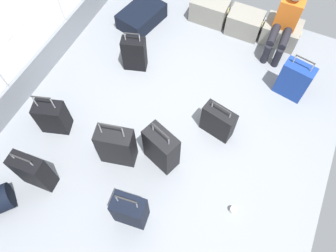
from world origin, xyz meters
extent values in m
cube|color=gray|center=(0.00, 0.00, -0.03)|extent=(4.40, 5.20, 0.06)
cube|color=gray|center=(-2.17, 0.00, 0.23)|extent=(0.06, 5.20, 0.45)
cylinder|color=silver|center=(-2.17, -0.69, 0.50)|extent=(0.04, 0.04, 1.00)
cylinder|color=silver|center=(-2.17, 0.69, 0.50)|extent=(0.04, 0.04, 1.00)
cylinder|color=silver|center=(-2.17, 0.00, 1.00)|extent=(0.04, 4.16, 0.04)
cube|color=gray|center=(-0.30, 2.16, 0.20)|extent=(0.61, 0.43, 0.40)
torus|color=tan|center=(-0.62, 2.16, 0.28)|extent=(0.02, 0.12, 0.12)
torus|color=tan|center=(0.02, 2.16, 0.28)|extent=(0.02, 0.12, 0.12)
cube|color=gray|center=(0.34, 2.11, 0.19)|extent=(0.55, 0.40, 0.38)
torus|color=tan|center=(0.05, 2.11, 0.27)|extent=(0.02, 0.12, 0.12)
torus|color=tan|center=(0.62, 2.11, 0.27)|extent=(0.02, 0.12, 0.12)
cube|color=gray|center=(0.94, 2.17, 0.17)|extent=(0.58, 0.46, 0.35)
torus|color=tan|center=(0.64, 2.17, 0.24)|extent=(0.02, 0.12, 0.12)
torus|color=tan|center=(1.24, 2.17, 0.24)|extent=(0.02, 0.12, 0.12)
cube|color=orange|center=(0.94, 2.12, 0.59)|extent=(0.34, 0.20, 0.48)
cylinder|color=black|center=(1.03, 1.82, 0.39)|extent=(0.12, 0.40, 0.12)
cylinder|color=black|center=(1.03, 1.62, 0.17)|extent=(0.11, 0.11, 0.35)
cylinder|color=black|center=(0.85, 1.82, 0.39)|extent=(0.12, 0.40, 0.12)
cylinder|color=black|center=(0.85, 1.62, 0.17)|extent=(0.11, 0.11, 0.35)
cube|color=black|center=(0.10, -1.46, 0.28)|extent=(0.41, 0.27, 0.56)
cylinder|color=#A5A8AD|center=(-0.01, -1.47, 0.64)|extent=(0.02, 0.02, 0.17)
cylinder|color=#A5A8AD|center=(0.22, -1.44, 0.64)|extent=(0.02, 0.02, 0.17)
cylinder|color=#2D2D2D|center=(0.10, -1.46, 0.73)|extent=(0.25, 0.05, 0.02)
cube|color=silver|center=(0.09, -1.34, 0.35)|extent=(0.05, 0.01, 0.08)
cube|color=black|center=(0.61, 0.11, 0.25)|extent=(0.48, 0.28, 0.51)
cylinder|color=#A5A8AD|center=(0.48, 0.13, 0.56)|extent=(0.02, 0.02, 0.10)
cylinder|color=#A5A8AD|center=(0.74, 0.08, 0.56)|extent=(0.02, 0.02, 0.10)
cylinder|color=#2D2D2D|center=(0.61, 0.11, 0.61)|extent=(0.29, 0.08, 0.02)
cube|color=white|center=(0.63, 0.20, 0.33)|extent=(0.05, 0.02, 0.08)
cube|color=black|center=(-0.43, -0.82, 0.33)|extent=(0.50, 0.34, 0.65)
cylinder|color=#A5A8AD|center=(-0.56, -0.85, 0.76)|extent=(0.02, 0.02, 0.22)
cylinder|color=#A5A8AD|center=(-0.30, -0.78, 0.76)|extent=(0.02, 0.02, 0.22)
cylinder|color=#2D2D2D|center=(-0.43, -0.82, 0.87)|extent=(0.29, 0.09, 0.02)
cube|color=silver|center=(-0.46, -0.69, 0.37)|extent=(0.05, 0.02, 0.08)
cube|color=black|center=(-0.96, 0.67, 0.29)|extent=(0.39, 0.29, 0.57)
cylinder|color=#A5A8AD|center=(-1.06, 0.64, 0.64)|extent=(0.02, 0.02, 0.13)
cylinder|color=#A5A8AD|center=(-0.86, 0.70, 0.64)|extent=(0.02, 0.02, 0.13)
cylinder|color=#2D2D2D|center=(-0.96, 0.67, 0.70)|extent=(0.23, 0.09, 0.02)
cube|color=white|center=(-0.99, 0.77, 0.48)|extent=(0.05, 0.02, 0.08)
cube|color=black|center=(-1.19, -1.54, 0.32)|extent=(0.43, 0.23, 0.63)
cylinder|color=#A5A8AD|center=(-1.31, -1.55, 0.68)|extent=(0.02, 0.02, 0.10)
cylinder|color=#A5A8AD|center=(-1.06, -1.53, 0.68)|extent=(0.02, 0.02, 0.10)
cylinder|color=#2D2D2D|center=(-1.19, -1.54, 0.73)|extent=(0.27, 0.04, 0.02)
cube|color=silver|center=(-1.19, -1.44, 0.36)|extent=(0.05, 0.01, 0.08)
cube|color=black|center=(-1.32, 1.58, 0.14)|extent=(0.67, 0.87, 0.28)
cube|color=navy|center=(1.36, 1.19, 0.30)|extent=(0.46, 0.29, 0.60)
cylinder|color=#A5A8AD|center=(1.23, 1.21, 0.67)|extent=(0.02, 0.02, 0.15)
cylinder|color=#A5A8AD|center=(1.49, 1.16, 0.67)|extent=(0.02, 0.02, 0.15)
cylinder|color=#2D2D2D|center=(1.36, 1.19, 0.75)|extent=(0.28, 0.07, 0.02)
cube|color=silver|center=(1.38, 1.30, 0.46)|extent=(0.05, 0.01, 0.08)
cube|color=black|center=(-1.46, -0.78, 0.26)|extent=(0.44, 0.34, 0.52)
cylinder|color=#A5A8AD|center=(-1.57, -0.81, 0.63)|extent=(0.02, 0.02, 0.21)
cylinder|color=#A5A8AD|center=(-1.35, -0.74, 0.63)|extent=(0.02, 0.02, 0.21)
cylinder|color=#2D2D2D|center=(-1.46, -0.78, 0.74)|extent=(0.25, 0.09, 0.02)
cube|color=green|center=(-1.50, -0.66, 0.40)|extent=(0.05, 0.02, 0.08)
cube|color=black|center=(0.10, -0.61, 0.33)|extent=(0.49, 0.38, 0.66)
cylinder|color=#A5A8AD|center=(-0.02, -0.56, 0.73)|extent=(0.02, 0.02, 0.15)
cylinder|color=#A5A8AD|center=(0.22, -0.65, 0.73)|extent=(0.02, 0.02, 0.15)
cylinder|color=#2D2D2D|center=(0.10, -0.61, 0.80)|extent=(0.27, 0.11, 0.02)
cube|color=white|center=(0.14, -0.49, 0.48)|extent=(0.05, 0.02, 0.08)
cylinder|color=white|center=(1.20, -0.87, 0.05)|extent=(0.08, 0.08, 0.10)
camera|label=1|loc=(0.91, -2.15, 4.04)|focal=34.61mm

